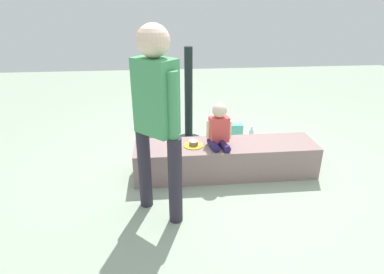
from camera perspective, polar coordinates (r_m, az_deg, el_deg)
ground_plane at (r=3.84m, az=5.78°, el=-6.34°), size 12.00×12.00×0.00m
concrete_ledge at (r=3.75m, az=5.89°, el=-3.86°), size 2.07×0.51×0.37m
child_seated at (r=3.56m, az=4.81°, el=1.75°), size 0.28×0.33×0.48m
adult_standing at (r=2.72m, az=-6.35°, el=4.91°), size 0.40×0.40×1.73m
cake_plate at (r=3.60m, az=0.30°, el=-1.28°), size 0.22×0.22×0.07m
gift_bag at (r=4.60m, az=7.39°, el=0.68°), size 0.24×0.09×0.31m
railing_post at (r=4.45m, az=-0.60°, el=5.38°), size 0.36×0.36×1.33m
water_bottle_near_gift at (r=4.70m, az=10.46°, el=0.51°), size 0.07×0.07×0.22m
party_cup_red at (r=4.50m, az=15.55°, el=-1.65°), size 0.07×0.07×0.11m
handbag_black_leather at (r=4.20m, az=-4.51°, el=-1.55°), size 0.31×0.15×0.36m
handbag_brown_canvas at (r=4.84m, az=-6.19°, el=1.77°), size 0.32×0.12×0.34m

